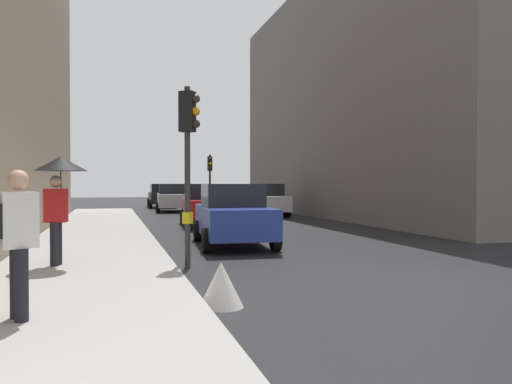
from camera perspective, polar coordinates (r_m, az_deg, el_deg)
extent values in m
plane|color=black|center=(9.89, 20.16, -9.40)|extent=(120.00, 120.00, 0.00)
cube|color=#A8A5A0|center=(13.96, -18.01, -6.04)|extent=(3.43, 40.00, 0.16)
cube|color=slate|center=(30.18, 17.16, 9.88)|extent=(12.00, 25.16, 12.94)
cylinder|color=#2D2D2D|center=(29.35, -5.24, 0.87)|extent=(0.12, 0.12, 3.45)
cube|color=black|center=(29.37, -5.25, 3.22)|extent=(0.24, 0.30, 0.84)
cube|color=yellow|center=(29.35, -5.24, -0.45)|extent=(0.20, 0.16, 0.24)
sphere|color=#2D231E|center=(29.19, -5.17, 3.74)|extent=(0.18, 0.18, 0.18)
sphere|color=orange|center=(29.18, -5.17, 3.23)|extent=(0.18, 0.18, 0.18)
sphere|color=#2D231E|center=(29.17, -5.17, 2.72)|extent=(0.18, 0.18, 0.18)
cylinder|color=#2D2D2D|center=(10.60, -7.77, 1.62)|extent=(0.12, 0.12, 3.79)
cube|color=black|center=(10.71, -7.78, 8.99)|extent=(0.38, 0.36, 0.84)
cube|color=yellow|center=(10.63, -7.76, -2.93)|extent=(0.24, 0.25, 0.24)
sphere|color=#2D231E|center=(10.67, -6.84, 10.43)|extent=(0.18, 0.18, 0.18)
sphere|color=orange|center=(10.63, -6.84, 9.05)|extent=(0.18, 0.18, 0.18)
sphere|color=#2D231E|center=(10.60, -6.83, 7.66)|extent=(0.18, 0.18, 0.18)
cube|color=red|center=(20.98, -5.60, -1.92)|extent=(2.10, 4.32, 0.80)
cube|color=black|center=(21.21, -5.68, 0.06)|extent=(1.74, 2.11, 0.64)
cylinder|color=black|center=(19.79, -2.58, -3.24)|extent=(0.27, 0.65, 0.64)
cylinder|color=black|center=(19.58, -7.80, -3.30)|extent=(0.27, 0.65, 0.64)
cylinder|color=black|center=(22.45, -3.69, -2.75)|extent=(0.27, 0.65, 0.64)
cylinder|color=black|center=(22.27, -8.28, -2.79)|extent=(0.27, 0.65, 0.64)
cube|color=#BCBCC1|center=(32.25, -9.45, -0.92)|extent=(2.08, 4.31, 0.80)
cube|color=black|center=(32.49, -9.48, 0.36)|extent=(1.73, 2.10, 0.64)
cylinder|color=black|center=(30.98, -7.67, -1.74)|extent=(0.26, 0.65, 0.64)
cylinder|color=black|center=(30.89, -11.00, -1.75)|extent=(0.26, 0.65, 0.64)
cylinder|color=black|center=(33.67, -8.03, -1.52)|extent=(0.26, 0.65, 0.64)
cylinder|color=black|center=(33.59, -11.09, -1.54)|extent=(0.26, 0.65, 0.64)
cube|color=navy|center=(14.35, -2.57, -3.24)|extent=(2.11, 4.32, 0.80)
cube|color=black|center=(14.56, -2.73, -0.34)|extent=(1.74, 2.11, 0.64)
cylinder|color=black|center=(13.25, 2.22, -5.32)|extent=(0.27, 0.65, 0.64)
cylinder|color=black|center=(12.93, -5.57, -5.48)|extent=(0.27, 0.65, 0.64)
cylinder|color=black|center=(15.87, -0.13, -4.28)|extent=(0.27, 0.65, 0.64)
cylinder|color=black|center=(15.61, -6.64, -4.38)|extent=(0.27, 0.65, 0.64)
cube|color=black|center=(37.94, -10.59, -0.65)|extent=(1.88, 4.23, 0.80)
cube|color=black|center=(38.17, -10.62, 0.44)|extent=(1.64, 2.03, 0.64)
cylinder|color=black|center=(36.69, -9.03, -1.32)|extent=(0.23, 0.64, 0.64)
cylinder|color=black|center=(36.55, -11.84, -1.34)|extent=(0.23, 0.64, 0.64)
cylinder|color=black|center=(39.37, -9.42, -1.17)|extent=(0.23, 0.64, 0.64)
cylinder|color=black|center=(39.24, -12.04, -1.18)|extent=(0.23, 0.64, 0.64)
cube|color=silver|center=(27.25, 0.73, -1.25)|extent=(1.96, 4.26, 0.80)
cube|color=black|center=(26.99, 0.90, 0.26)|extent=(1.67, 2.06, 0.64)
cylinder|color=black|center=(28.28, -1.88, -1.98)|extent=(0.24, 0.65, 0.64)
cylinder|color=black|center=(28.84, 1.55, -1.93)|extent=(0.24, 0.65, 0.64)
cylinder|color=black|center=(25.70, -0.20, -2.28)|extent=(0.24, 0.65, 0.64)
cylinder|color=black|center=(26.31, 3.54, -2.20)|extent=(0.24, 0.65, 0.64)
cylinder|color=black|center=(10.79, -21.51, -5.41)|extent=(0.16, 0.16, 0.85)
cylinder|color=black|center=(10.60, -21.87, -5.52)|extent=(0.16, 0.16, 0.85)
cube|color=red|center=(10.64, -21.71, -1.42)|extent=(0.45, 0.35, 0.66)
sphere|color=tan|center=(10.63, -21.73, 1.11)|extent=(0.24, 0.24, 0.24)
cylinder|color=black|center=(10.60, -21.21, -0.07)|extent=(0.02, 0.02, 0.90)
cone|color=black|center=(10.60, -21.23, 3.01)|extent=(1.00, 1.00, 0.28)
cylinder|color=black|center=(6.74, -25.44, -9.24)|extent=(0.16, 0.16, 0.85)
cylinder|color=black|center=(6.55, -25.03, -9.54)|extent=(0.16, 0.16, 0.85)
cube|color=silver|center=(6.56, -25.29, -2.88)|extent=(0.47, 0.39, 0.66)
sphere|color=tan|center=(6.54, -25.32, 1.23)|extent=(0.24, 0.24, 0.24)
cone|color=silver|center=(7.33, -3.96, -10.40)|extent=(0.64, 0.64, 0.65)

